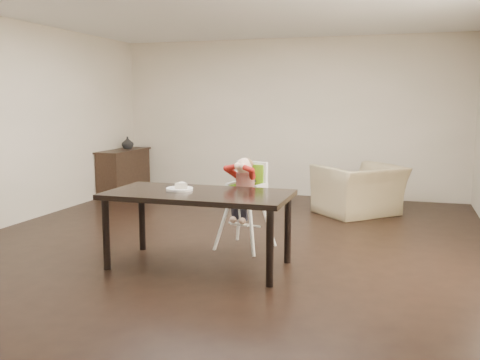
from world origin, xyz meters
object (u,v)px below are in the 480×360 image
at_px(dining_table, 198,200).
at_px(high_chair, 246,185).
at_px(sideboard, 124,172).
at_px(armchair, 359,182).

distance_m(dining_table, high_chair, 0.84).
bearing_deg(dining_table, sideboard, 128.70).
height_order(dining_table, sideboard, sideboard).
relative_size(dining_table, high_chair, 1.77).
xyz_separation_m(high_chair, armchair, (1.06, 2.19, -0.24)).
bearing_deg(high_chair, armchair, 77.31).
height_order(armchair, sideboard, armchair).
height_order(dining_table, high_chair, high_chair).
xyz_separation_m(high_chair, sideboard, (-3.07, 2.72, -0.32)).
height_order(dining_table, armchair, armchair).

